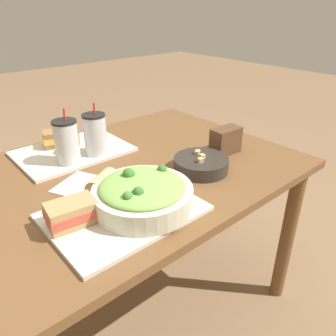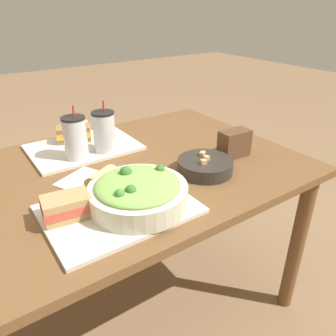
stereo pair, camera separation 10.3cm
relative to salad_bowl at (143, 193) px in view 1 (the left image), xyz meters
name	(u,v)px [view 1 (the left image)]	position (x,y,z in m)	size (l,w,h in m)	color
ground_plane	(110,321)	(-0.02, 0.25, -0.76)	(12.00, 12.00, 0.00)	#846647
dining_table	(96,201)	(-0.02, 0.25, -0.14)	(1.50, 0.89, 0.70)	brown
tray_near	(124,212)	(-0.05, 0.02, -0.05)	(0.42, 0.31, 0.01)	beige
tray_far	(73,151)	(0.03, 0.50, -0.05)	(0.42, 0.31, 0.01)	beige
salad_bowl	(143,193)	(0.00, 0.00, 0.00)	(0.29, 0.29, 0.11)	beige
soup_bowl	(201,164)	(0.31, 0.06, -0.03)	(0.19, 0.19, 0.06)	#2D2823
sandwich_near	(72,213)	(-0.19, 0.06, -0.01)	(0.14, 0.10, 0.06)	tan
baguette_near	(104,184)	(-0.05, 0.14, -0.01)	(0.12, 0.11, 0.07)	tan
sandwich_far	(61,138)	(0.02, 0.58, -0.01)	(0.16, 0.12, 0.06)	olive
baguette_far	(65,133)	(0.06, 0.62, -0.01)	(0.09, 0.07, 0.07)	tan
drink_cup_dark	(67,143)	(-0.03, 0.41, 0.03)	(0.09, 0.09, 0.20)	silver
drink_cup_red	(95,136)	(0.09, 0.41, 0.03)	(0.09, 0.09, 0.20)	silver
chip_bag	(226,141)	(0.49, 0.11, 0.00)	(0.12, 0.07, 0.10)	brown
napkin_folded	(77,184)	(-0.08, 0.26, -0.05)	(0.18, 0.16, 0.00)	silver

